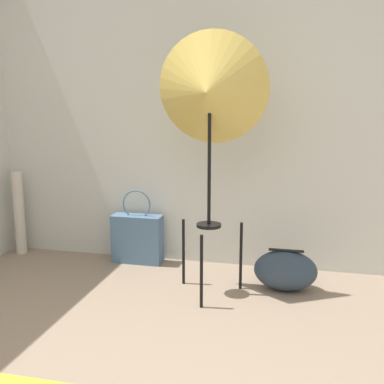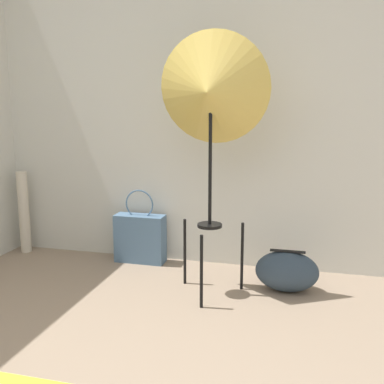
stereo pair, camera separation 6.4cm
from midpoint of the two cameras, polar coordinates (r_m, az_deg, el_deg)
name	(u,v)px [view 1 (the left image)]	position (r m, az deg, el deg)	size (l,w,h in m)	color
wall_back	(167,95)	(3.49, -3.74, 12.24)	(8.00, 0.05, 2.60)	beige
photo_umbrella	(210,92)	(2.79, 1.60, 12.61)	(0.71, 0.41, 1.68)	black
tote_bag	(137,238)	(3.57, -7.47, -5.80)	(0.39, 0.15, 0.58)	slate
duffel_bag	(285,270)	(3.09, 11.18, -9.74)	(0.42, 0.27, 0.28)	#2D3D4C
paper_roll	(19,213)	(4.00, -21.53, -2.51)	(0.09, 0.09, 0.69)	beige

